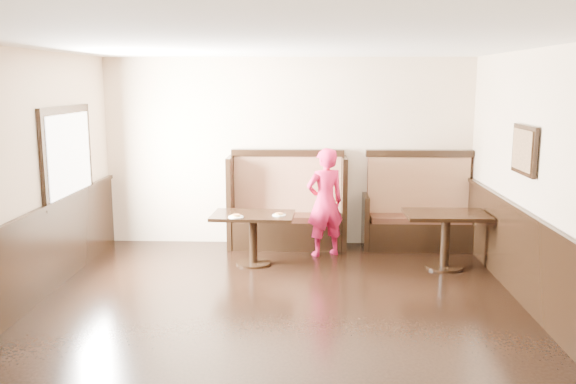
{
  "coord_description": "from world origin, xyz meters",
  "views": [
    {
      "loc": [
        0.34,
        -5.6,
        2.45
      ],
      "look_at": [
        0.05,
        2.35,
        1.0
      ],
      "focal_mm": 38.0,
      "sensor_mm": 36.0,
      "label": 1
    }
  ],
  "objects_px": {
    "table_main": "(253,226)",
    "child": "(325,202)",
    "booth_main": "(287,212)",
    "table_neighbor": "(446,227)",
    "booth_neighbor": "(418,216)"
  },
  "relations": [
    {
      "from": "table_neighbor",
      "to": "child",
      "type": "height_order",
      "value": "child"
    },
    {
      "from": "table_main",
      "to": "child",
      "type": "distance_m",
      "value": 1.11
    },
    {
      "from": "table_main",
      "to": "child",
      "type": "xyz_separation_m",
      "value": [
        0.98,
        0.47,
        0.24
      ]
    },
    {
      "from": "booth_main",
      "to": "child",
      "type": "xyz_separation_m",
      "value": [
        0.55,
        -0.47,
        0.24
      ]
    },
    {
      "from": "booth_main",
      "to": "table_main",
      "type": "bearing_deg",
      "value": -114.27
    },
    {
      "from": "booth_neighbor",
      "to": "table_neighbor",
      "type": "xyz_separation_m",
      "value": [
        0.18,
        -1.01,
        0.08
      ]
    },
    {
      "from": "booth_neighbor",
      "to": "table_main",
      "type": "relative_size",
      "value": 1.47
    },
    {
      "from": "table_main",
      "to": "table_neighbor",
      "type": "bearing_deg",
      "value": 1.06
    },
    {
      "from": "booth_main",
      "to": "booth_neighbor",
      "type": "xyz_separation_m",
      "value": [
        1.95,
        -0.0,
        -0.05
      ]
    },
    {
      "from": "booth_neighbor",
      "to": "table_main",
      "type": "xyz_separation_m",
      "value": [
        -2.38,
        -0.94,
        0.05
      ]
    },
    {
      "from": "booth_neighbor",
      "to": "booth_main",
      "type": "bearing_deg",
      "value": 179.95
    },
    {
      "from": "table_main",
      "to": "booth_main",
      "type": "bearing_deg",
      "value": 68.4
    },
    {
      "from": "booth_main",
      "to": "table_neighbor",
      "type": "height_order",
      "value": "booth_main"
    },
    {
      "from": "table_main",
      "to": "child",
      "type": "bearing_deg",
      "value": 28.55
    },
    {
      "from": "table_neighbor",
      "to": "booth_neighbor",
      "type": "bearing_deg",
      "value": 99.6
    }
  ]
}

